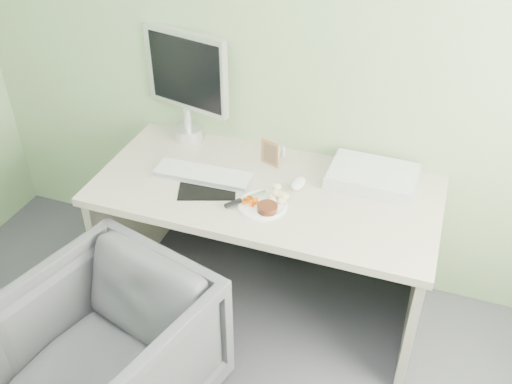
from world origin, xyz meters
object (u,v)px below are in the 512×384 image
(desk_chair, at_px, (112,350))
(desk, at_px, (265,219))
(monitor, at_px, (186,80))
(plate, at_px, (263,205))
(scanner, at_px, (373,177))

(desk_chair, bearing_deg, desk, 78.85)
(desk, bearing_deg, monitor, 149.07)
(desk, height_order, plate, plate)
(plate, xyz_separation_m, monitor, (-0.56, 0.45, 0.32))
(monitor, distance_m, desk_chair, 1.33)
(plate, height_order, desk_chair, plate)
(monitor, bearing_deg, plate, -25.68)
(plate, bearing_deg, desk_chair, -123.47)
(plate, distance_m, scanner, 0.55)
(desk_chair, bearing_deg, scanner, 65.02)
(scanner, xyz_separation_m, desk_chair, (-0.86, -1.00, -0.43))
(scanner, height_order, desk_chair, scanner)
(desk, distance_m, plate, 0.23)
(scanner, bearing_deg, desk, -153.85)
(monitor, relative_size, desk_chair, 0.78)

